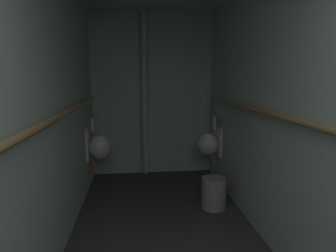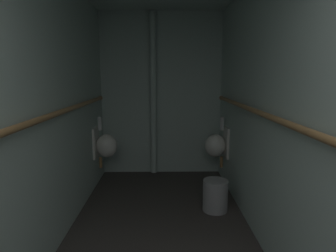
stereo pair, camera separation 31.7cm
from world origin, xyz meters
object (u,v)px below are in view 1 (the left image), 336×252
Objects in this scene: standpipe_back_wall at (145,96)px; waste_bin at (213,193)px; urinal_left_mid at (98,147)px; urinal_right_mid at (209,144)px.

standpipe_back_wall is 1.88m from waste_bin.
urinal_left_mid and urinal_right_mid have the same top height.
urinal_right_mid is 0.94m from waste_bin.
urinal_right_mid is at bearing -0.15° from urinal_left_mid.
urinal_left_mid is 0.30× the size of standpipe_back_wall.
urinal_left_mid is 1.62m from urinal_right_mid.
standpipe_back_wall is at bearing 120.80° from waste_bin.
standpipe_back_wall is at bearing 153.06° from urinal_right_mid.
urinal_left_mid is at bearing 150.32° from waste_bin.
urinal_left_mid is 1.08m from standpipe_back_wall.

